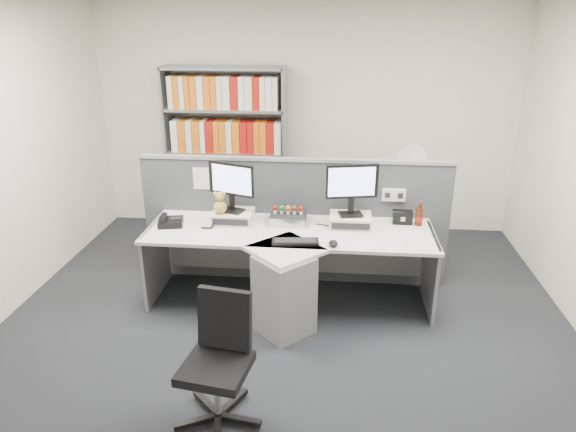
# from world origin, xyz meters

# --- Properties ---
(ground) EXTENTS (5.50, 5.50, 0.00)m
(ground) POSITION_xyz_m (0.00, 0.00, 0.00)
(ground) COLOR #282A2F
(ground) RESTS_ON ground
(room_shell) EXTENTS (5.04, 5.54, 2.72)m
(room_shell) POSITION_xyz_m (0.00, 0.00, 1.79)
(room_shell) COLOR white
(room_shell) RESTS_ON ground
(partition) EXTENTS (3.00, 0.08, 1.27)m
(partition) POSITION_xyz_m (0.00, 1.25, 0.65)
(partition) COLOR #45484E
(partition) RESTS_ON ground
(desk) EXTENTS (2.60, 1.20, 0.72)m
(desk) POSITION_xyz_m (0.00, 0.60, 0.46)
(desk) COLOR silver
(desk) RESTS_ON ground
(monitor_riser_left) EXTENTS (0.38, 0.31, 0.10)m
(monitor_riser_left) POSITION_xyz_m (-0.55, 0.98, 0.77)
(monitor_riser_left) COLOR beige
(monitor_riser_left) RESTS_ON desk
(monitor_riser_right) EXTENTS (0.38, 0.31, 0.10)m
(monitor_riser_right) POSITION_xyz_m (0.55, 0.98, 0.77)
(monitor_riser_right) COLOR beige
(monitor_riser_right) RESTS_ON desk
(monitor_left) EXTENTS (0.44, 0.21, 0.46)m
(monitor_left) POSITION_xyz_m (-0.55, 0.98, 1.10)
(monitor_left) COLOR black
(monitor_left) RESTS_ON monitor_riser_left
(monitor_right) EXTENTS (0.47, 0.19, 0.48)m
(monitor_right) POSITION_xyz_m (0.55, 0.98, 1.11)
(monitor_right) COLOR black
(monitor_right) RESTS_ON monitor_riser_right
(desktop_pc) EXTENTS (0.33, 0.29, 0.09)m
(desktop_pc) POSITION_xyz_m (-0.03, 1.01, 0.76)
(desktop_pc) COLOR black
(desktop_pc) RESTS_ON desk
(figurines) EXTENTS (0.29, 0.05, 0.09)m
(figurines) POSITION_xyz_m (-0.03, 0.99, 0.86)
(figurines) COLOR beige
(figurines) RESTS_ON desktop_pc
(keyboard) EXTENTS (0.41, 0.19, 0.03)m
(keyboard) POSITION_xyz_m (0.07, 0.53, 0.73)
(keyboard) COLOR black
(keyboard) RESTS_ON desk
(mouse) EXTENTS (0.08, 0.12, 0.05)m
(mouse) POSITION_xyz_m (0.40, 0.50, 0.74)
(mouse) COLOR black
(mouse) RESTS_ON desk
(desk_phone) EXTENTS (0.26, 0.24, 0.09)m
(desk_phone) POSITION_xyz_m (-1.11, 0.83, 0.76)
(desk_phone) COLOR black
(desk_phone) RESTS_ON desk
(desk_calendar) EXTENTS (0.10, 0.07, 0.12)m
(desk_calendar) POSITION_xyz_m (-0.76, 0.80, 0.77)
(desk_calendar) COLOR black
(desk_calendar) RESTS_ON desk
(plush_toy) EXTENTS (0.12, 0.12, 0.21)m
(plush_toy) POSITION_xyz_m (-0.65, 0.91, 0.91)
(plush_toy) COLOR gold
(plush_toy) RESTS_ON monitor_riser_left
(speaker) EXTENTS (0.18, 0.10, 0.12)m
(speaker) POSITION_xyz_m (1.03, 1.08, 0.78)
(speaker) COLOR black
(speaker) RESTS_ON desk
(cola_bottle) EXTENTS (0.07, 0.07, 0.23)m
(cola_bottle) POSITION_xyz_m (1.17, 1.04, 0.81)
(cola_bottle) COLOR #3F190A
(cola_bottle) RESTS_ON desk
(shelving_unit) EXTENTS (1.41, 0.40, 2.00)m
(shelving_unit) POSITION_xyz_m (-0.90, 2.44, 0.98)
(shelving_unit) COLOR gray
(shelving_unit) RESTS_ON ground
(filing_cabinet) EXTENTS (0.45, 0.61, 0.70)m
(filing_cabinet) POSITION_xyz_m (1.20, 1.99, 0.35)
(filing_cabinet) COLOR gray
(filing_cabinet) RESTS_ON ground
(desk_fan) EXTENTS (0.32, 0.21, 0.56)m
(desk_fan) POSITION_xyz_m (1.20, 1.99, 1.05)
(desk_fan) COLOR white
(desk_fan) RESTS_ON filing_cabinet
(office_chair) EXTENTS (0.57, 0.57, 0.87)m
(office_chair) POSITION_xyz_m (-0.32, -0.74, 0.47)
(office_chair) COLOR silver
(office_chair) RESTS_ON ground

